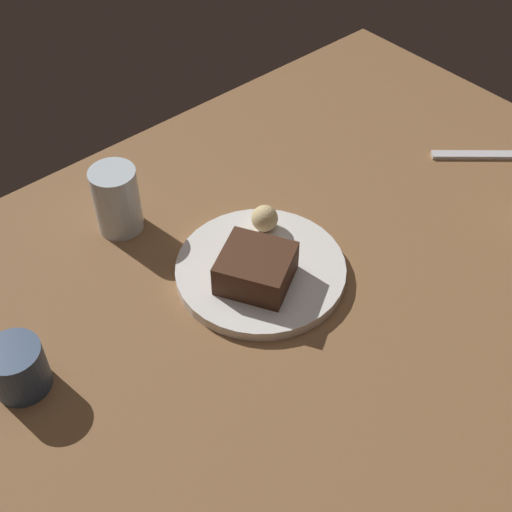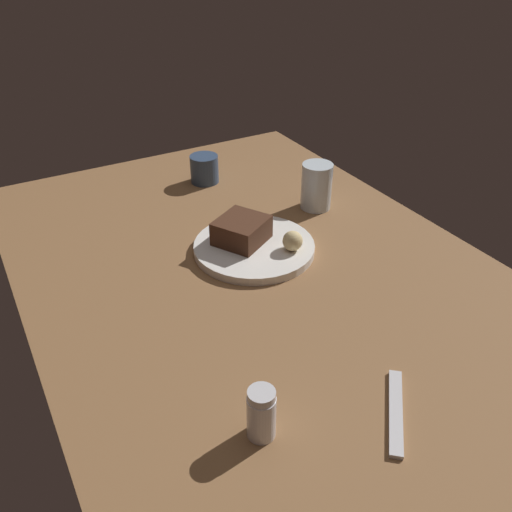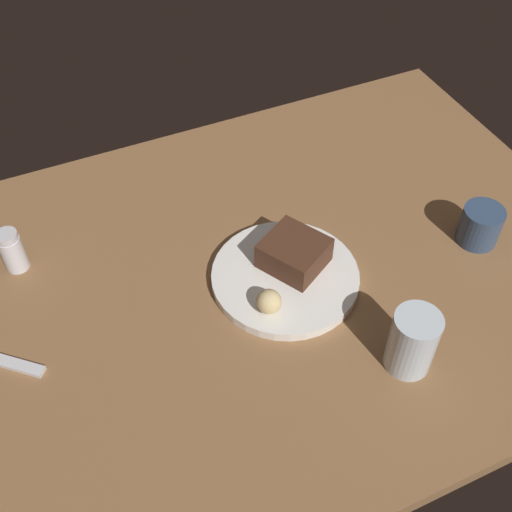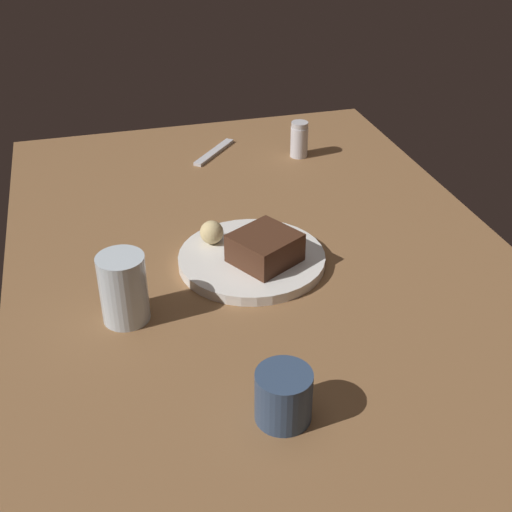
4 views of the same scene
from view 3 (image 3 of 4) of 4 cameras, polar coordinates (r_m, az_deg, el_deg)
The scene contains 7 objects.
dining_table at distance 106.44cm, azimuth 0.11°, elevation -2.44°, with size 120.00×84.00×3.00cm, color brown.
dessert_plate at distance 104.34cm, azimuth 2.62°, elevation -1.90°, with size 24.12×24.12×1.68cm, color white.
chocolate_cake_slice at distance 103.53cm, azimuth 3.41°, elevation 0.27°, with size 9.48×8.95×4.82cm, color #472819.
bread_roll at distance 97.51cm, azimuth 1.15°, elevation -4.08°, with size 3.96×3.96×3.96cm, color #DBC184.
salt_shaker at distance 111.37cm, azimuth -20.92°, elevation 0.45°, with size 3.82×3.82×7.80cm.
water_glass at distance 93.89cm, azimuth 13.77°, elevation -7.42°, with size 6.89×6.89×10.52cm, color silver.
coffee_cup at distance 115.13cm, azimuth 19.36°, elevation 2.59°, with size 6.95×6.95×6.83cm, color #334766.
Camera 3 is at (28.07, 61.66, 83.60)cm, focal length 44.86 mm.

